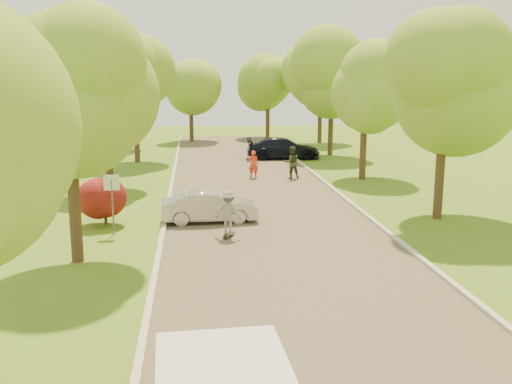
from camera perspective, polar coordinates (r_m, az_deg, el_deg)
name	(u,v)px	position (r m, az deg, el deg)	size (l,w,h in m)	color
ground	(291,264)	(17.48, 3.55, -7.21)	(100.00, 100.00, 0.00)	#46711A
road	(260,206)	(25.11, 0.44, -1.39)	(8.00, 60.00, 0.01)	#4C4438
curb_left	(168,207)	(24.95, -8.84, -1.48)	(0.18, 60.00, 0.12)	#B2AD9E
curb_right	(350,202)	(25.87, 9.38, -1.03)	(0.18, 60.00, 0.12)	#B2AD9E
street_sign	(112,192)	(20.90, -14.21, 0.01)	(0.55, 0.06, 2.17)	#59595E
red_shrub	(105,196)	(22.52, -14.91, -0.43)	(1.70, 1.70, 1.95)	#382619
tree_l_mida	(74,91)	(17.64, -17.72, 9.58)	(4.71, 4.60, 7.39)	#382619
tree_l_midb	(110,98)	(28.59, -14.40, 9.10)	(4.30, 4.20, 6.62)	#382619
tree_l_far	(137,79)	(38.46, -11.77, 11.05)	(4.92, 4.80, 7.79)	#382619
tree_r_mida	(451,78)	(23.50, 18.96, 10.73)	(5.13, 5.00, 7.95)	#382619
tree_r_midb	(369,90)	(31.76, 11.22, 9.97)	(4.51, 4.40, 7.01)	#382619
tree_r_far	(335,73)	(41.56, 7.93, 11.69)	(5.33, 5.20, 8.34)	#382619
tree_bg_a	(116,80)	(46.68, -13.83, 10.80)	(5.12, 5.00, 7.72)	#382619
tree_bg_b	(323,77)	(49.57, 6.76, 11.33)	(5.12, 5.00, 7.95)	#382619
tree_bg_c	(193,83)	(50.31, -6.32, 10.75)	(4.92, 4.80, 7.33)	#382619
tree_bg_d	(270,80)	(52.79, 1.44, 11.16)	(5.12, 5.00, 7.72)	#382619
silver_sedan	(210,207)	(22.30, -4.66, -1.47)	(1.30, 3.73, 1.23)	#AEADB2
dark_sedan	(283,148)	(39.49, 2.74, 4.39)	(2.05, 5.05, 1.46)	black
longboard	(229,235)	(20.27, -2.74, -4.29)	(0.54, 0.84, 0.10)	black
skateboarder	(229,212)	(20.07, -2.76, -2.06)	(1.03, 0.59, 1.60)	gray
person_striped	(253,164)	(31.90, -0.27, 2.79)	(0.57, 0.37, 1.56)	red
person_olive	(292,163)	(31.73, 3.59, 2.96)	(0.88, 0.69, 1.82)	#323821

